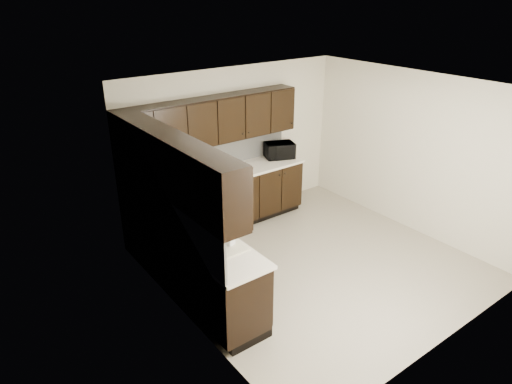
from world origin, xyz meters
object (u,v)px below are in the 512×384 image
(sink, at_px, (211,247))
(toaster_oven, at_px, (155,184))
(blue_pitcher, at_px, (209,225))
(storage_bin, at_px, (161,194))
(microwave, at_px, (279,150))

(sink, distance_m, toaster_oven, 1.69)
(blue_pitcher, bearing_deg, toaster_oven, 113.40)
(storage_bin, bearing_deg, blue_pitcher, -89.05)
(toaster_oven, distance_m, storage_bin, 0.32)
(toaster_oven, bearing_deg, sink, -87.94)
(toaster_oven, height_order, blue_pitcher, blue_pitcher)
(sink, relative_size, microwave, 1.71)
(toaster_oven, bearing_deg, storage_bin, -94.64)
(microwave, xyz_separation_m, storage_bin, (-2.38, -0.37, -0.04))
(sink, distance_m, storage_bin, 1.37)
(microwave, xyz_separation_m, toaster_oven, (-2.32, -0.05, -0.02))
(microwave, bearing_deg, toaster_oven, -158.24)
(sink, height_order, toaster_oven, sink)
(sink, bearing_deg, toaster_oven, 86.09)
(microwave, relative_size, toaster_oven, 1.29)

